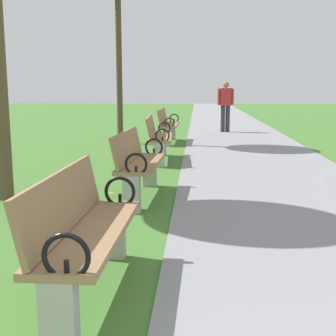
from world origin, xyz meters
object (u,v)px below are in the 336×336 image
at_px(pedestrian_walking, 226,104).
at_px(park_bench_3, 138,162).
at_px(park_bench_4, 158,137).
at_px(park_bench_5, 168,125).
at_px(park_bench_2, 84,231).

bearing_deg(pedestrian_walking, park_bench_3, -100.64).
height_order(park_bench_3, pedestrian_walking, pedestrian_walking).
xyz_separation_m(park_bench_4, park_bench_5, (-0.00, 3.01, 0.00)).
distance_m(park_bench_4, pedestrian_walking, 6.14).
distance_m(park_bench_3, park_bench_5, 6.13).
bearing_deg(park_bench_3, park_bench_2, -90.00).
height_order(park_bench_2, pedestrian_walking, pedestrian_walking).
relative_size(park_bench_3, pedestrian_walking, 1.00).
xyz_separation_m(park_bench_3, park_bench_5, (-0.00, 6.13, 0.00)).
xyz_separation_m(park_bench_3, park_bench_4, (0.00, 3.12, 0.00)).
relative_size(park_bench_4, pedestrian_walking, 1.00).
distance_m(park_bench_2, pedestrian_walking, 12.05).
relative_size(park_bench_2, park_bench_5, 1.00).
height_order(park_bench_2, park_bench_5, same).
bearing_deg(pedestrian_walking, park_bench_4, -106.03).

